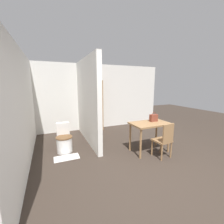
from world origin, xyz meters
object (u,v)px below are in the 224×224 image
at_px(dining_table, 150,127).
at_px(handbag, 154,118).
at_px(wooden_cabinet, 95,106).
at_px(wooden_chair, 164,139).
at_px(toilet, 64,140).

xyz_separation_m(dining_table, handbag, (0.18, 0.08, 0.21)).
distance_m(handbag, wooden_cabinet, 2.50).
bearing_deg(wooden_chair, dining_table, 97.64).
relative_size(toilet, wooden_cabinet, 0.38).
bearing_deg(dining_table, handbag, 25.59).
height_order(wooden_chair, handbag, handbag).
distance_m(wooden_chair, wooden_cabinet, 3.00).
height_order(toilet, handbag, handbag).
bearing_deg(handbag, wooden_chair, -97.88).
bearing_deg(wooden_chair, wooden_cabinet, 100.17).
height_order(dining_table, toilet, dining_table).
distance_m(toilet, wooden_cabinet, 2.10).
relative_size(dining_table, toilet, 1.35).
bearing_deg(wooden_cabinet, wooden_chair, -73.51).
height_order(handbag, wooden_cabinet, wooden_cabinet).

